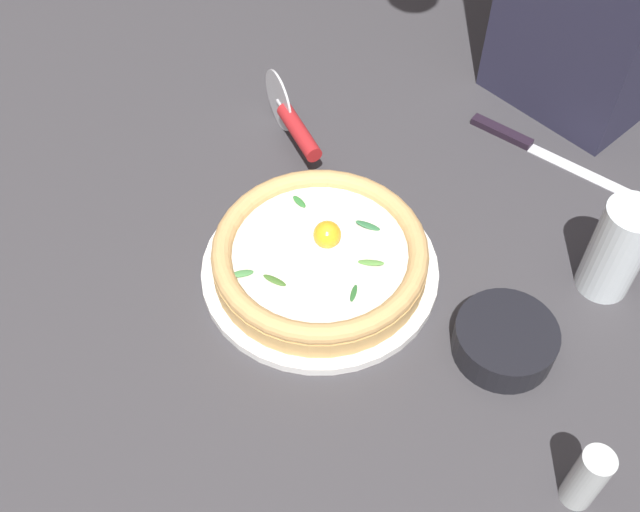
{
  "coord_description": "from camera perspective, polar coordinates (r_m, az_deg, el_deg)",
  "views": [
    {
      "loc": [
        0.45,
        0.39,
        0.73
      ],
      "look_at": [
        0.02,
        0.04,
        0.03
      ],
      "focal_mm": 42.23,
      "sensor_mm": 36.0,
      "label": 1
    }
  ],
  "objects": [
    {
      "name": "side_bowl",
      "position": [
        0.86,
        13.82,
        -6.21
      ],
      "size": [
        0.11,
        0.11,
        0.04
      ],
      "primitive_type": "cylinder",
      "color": "black",
      "rests_on": "ground"
    },
    {
      "name": "pepper_shaker",
      "position": [
        0.78,
        19.57,
        -15.58
      ],
      "size": [
        0.03,
        0.03,
        0.09
      ],
      "primitive_type": "cylinder",
      "color": "silver",
      "rests_on": "ground"
    },
    {
      "name": "pizza_cutter",
      "position": [
        1.03,
        -2.12,
        10.17
      ],
      "size": [
        0.08,
        0.15,
        0.09
      ],
      "color": "silver",
      "rests_on": "ground"
    },
    {
      "name": "pizza_plate",
      "position": [
        0.91,
        -0.0,
        -1.02
      ],
      "size": [
        0.28,
        0.28,
        0.01
      ],
      "primitive_type": "cylinder",
      "color": "white",
      "rests_on": "ground"
    },
    {
      "name": "ground_plane",
      "position": [
        0.95,
        -0.88,
        0.18
      ],
      "size": [
        2.4,
        2.4,
        0.03
      ],
      "primitive_type": "cube",
      "color": "#3A383B",
      "rests_on": "ground"
    },
    {
      "name": "pizza",
      "position": [
        0.88,
        0.01,
        0.09
      ],
      "size": [
        0.25,
        0.25,
        0.06
      ],
      "color": "tan",
      "rests_on": "pizza_plate"
    },
    {
      "name": "drinking_glass",
      "position": [
        0.92,
        21.45,
        0.11
      ],
      "size": [
        0.06,
        0.06,
        0.13
      ],
      "color": "silver",
      "rests_on": "ground"
    },
    {
      "name": "table_knife",
      "position": [
        1.09,
        15.26,
        8.25
      ],
      "size": [
        0.02,
        0.24,
        0.01
      ],
      "color": "silver",
      "rests_on": "ground"
    }
  ]
}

